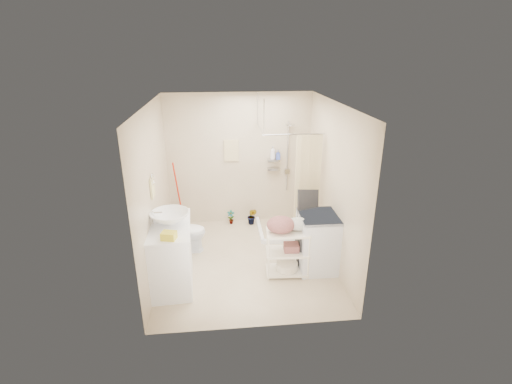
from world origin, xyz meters
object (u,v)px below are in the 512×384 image
vanity (171,255)px  laundry_rack (288,249)px  washing_machine (319,242)px  toilet (185,232)px

vanity → laundry_rack: size_ratio=1.23×
vanity → laundry_rack: vanity is taller
washing_machine → laundry_rack: size_ratio=1.04×
toilet → washing_machine: bearing=-107.7°
toilet → washing_machine: washing_machine is taller
toilet → laundry_rack: bearing=-116.9°
vanity → laundry_rack: bearing=-1.2°
vanity → toilet: size_ratio=1.52×
toilet → laundry_rack: (1.65, -0.91, 0.09)m
toilet → washing_machine: (2.18, -0.77, 0.10)m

